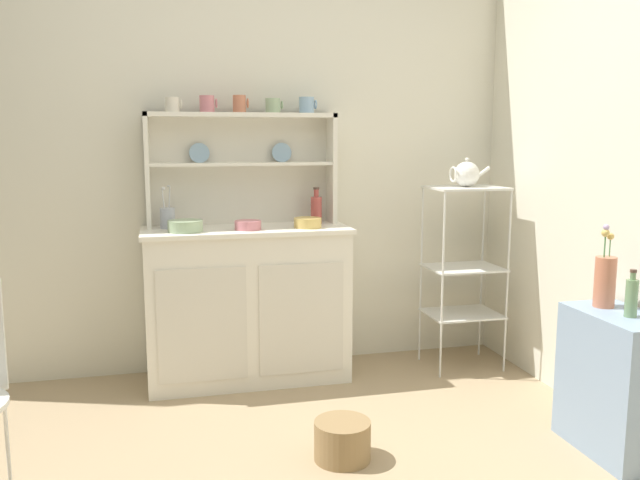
{
  "coord_description": "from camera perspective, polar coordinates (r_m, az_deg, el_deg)",
  "views": [
    {
      "loc": [
        -0.42,
        -2.13,
        1.33
      ],
      "look_at": [
        0.39,
        1.12,
        0.81
      ],
      "focal_mm": 36.84,
      "sensor_mm": 36.0,
      "label": 1
    }
  ],
  "objects": [
    {
      "name": "jam_bottle",
      "position": [
        3.71,
        -0.32,
        2.72
      ],
      "size": [
        0.06,
        0.06,
        0.21
      ],
      "color": "#B74C47",
      "rests_on": "hutch_cabinet"
    },
    {
      "name": "side_shelf_blue",
      "position": [
        3.11,
        24.38,
        -11.27
      ],
      "size": [
        0.28,
        0.48,
        0.61
      ],
      "primitive_type": "cube",
      "color": "#849EBC",
      "rests_on": "ground"
    },
    {
      "name": "hutch_cabinet",
      "position": [
        3.64,
        -6.32,
        -5.39
      ],
      "size": [
        1.11,
        0.45,
        0.85
      ],
      "color": "white",
      "rests_on": "ground"
    },
    {
      "name": "wall_back",
      "position": [
        3.78,
        -7.62,
        7.57
      ],
      "size": [
        3.84,
        0.05,
        2.5
      ],
      "primitive_type": "cube",
      "color": "silver",
      "rests_on": "ground"
    },
    {
      "name": "utensil_jar",
      "position": [
        3.6,
        -13.11,
        1.93
      ],
      "size": [
        0.08,
        0.08,
        0.23
      ],
      "color": "#B2B7C6",
      "rests_on": "hutch_cabinet"
    },
    {
      "name": "bowl_mixing_large",
      "position": [
        3.46,
        -11.62,
        1.2
      ],
      "size": [
        0.18,
        0.18,
        0.06
      ],
      "primitive_type": "cylinder",
      "color": "#9EB78E",
      "rests_on": "hutch_cabinet"
    },
    {
      "name": "cup_sage_3",
      "position": [
        3.68,
        -4.09,
        11.56
      ],
      "size": [
        0.1,
        0.08,
        0.08
      ],
      "color": "#9EB78E",
      "rests_on": "hutch_shelf_unit"
    },
    {
      "name": "bakers_rack",
      "position": [
        3.87,
        12.39,
        -1.36
      ],
      "size": [
        0.42,
        0.32,
        1.06
      ],
      "color": "silver",
      "rests_on": "ground"
    },
    {
      "name": "bowl_cream_small",
      "position": [
        3.55,
        -1.08,
        1.51
      ],
      "size": [
        0.15,
        0.15,
        0.05
      ],
      "primitive_type": "cylinder",
      "color": "#DBB760",
      "rests_on": "hutch_cabinet"
    },
    {
      "name": "floor_basket",
      "position": [
        2.86,
        1.96,
        -17.0
      ],
      "size": [
        0.24,
        0.24,
        0.17
      ],
      "primitive_type": "cylinder",
      "color": "#93754C",
      "rests_on": "ground"
    },
    {
      "name": "cup_sky_4",
      "position": [
        3.72,
        -1.15,
        11.63
      ],
      "size": [
        0.1,
        0.08,
        0.09
      ],
      "color": "#8EB2D1",
      "rests_on": "hutch_shelf_unit"
    },
    {
      "name": "cup_terracotta_2",
      "position": [
        3.66,
        -6.99,
        11.65
      ],
      "size": [
        0.08,
        0.07,
        0.09
      ],
      "color": "#C67556",
      "rests_on": "hutch_shelf_unit"
    },
    {
      "name": "porcelain_teapot",
      "position": [
        3.81,
        12.61,
        5.61
      ],
      "size": [
        0.23,
        0.14,
        0.16
      ],
      "color": "white",
      "rests_on": "bakers_rack"
    },
    {
      "name": "flower_vase",
      "position": [
        3.09,
        23.51,
        -3.17
      ],
      "size": [
        0.09,
        0.09,
        0.36
      ],
      "color": "#C67556",
      "rests_on": "side_shelf_blue"
    },
    {
      "name": "oil_bottle",
      "position": [
        2.97,
        25.43,
        -4.49
      ],
      "size": [
        0.05,
        0.05,
        0.2
      ],
      "color": "#6B8C60",
      "rests_on": "side_shelf_blue"
    },
    {
      "name": "cup_cream_0",
      "position": [
        3.63,
        -12.69,
        11.39
      ],
      "size": [
        0.09,
        0.07,
        0.08
      ],
      "color": "silver",
      "rests_on": "hutch_shelf_unit"
    },
    {
      "name": "hutch_shelf_unit",
      "position": [
        3.69,
        -6.86,
        6.99
      ],
      "size": [
        1.04,
        0.18,
        0.62
      ],
      "color": "silver",
      "rests_on": "hutch_cabinet"
    },
    {
      "name": "bowl_floral_medium",
      "position": [
        3.49,
        -6.28,
        1.3
      ],
      "size": [
        0.14,
        0.14,
        0.05
      ],
      "primitive_type": "cylinder",
      "color": "#D17A84",
      "rests_on": "hutch_cabinet"
    },
    {
      "name": "cup_rose_1",
      "position": [
        3.64,
        -9.76,
        11.57
      ],
      "size": [
        0.09,
        0.08,
        0.09
      ],
      "color": "#D17A84",
      "rests_on": "hutch_shelf_unit"
    }
  ]
}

